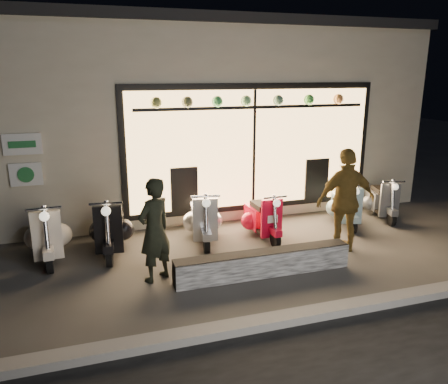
{
  "coord_description": "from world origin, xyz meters",
  "views": [
    {
      "loc": [
        -2.5,
        -6.45,
        3.08
      ],
      "look_at": [
        -0.27,
        0.6,
        1.05
      ],
      "focal_mm": 35.0,
      "sensor_mm": 36.0,
      "label": 1
    }
  ],
  "objects_px": {
    "graffiti_barrier": "(263,263)",
    "scooter_silver": "(203,218)",
    "man": "(155,230)",
    "woman": "(346,201)",
    "scooter_red": "(261,217)"
  },
  "relations": [
    {
      "from": "graffiti_barrier",
      "to": "scooter_silver",
      "type": "xyz_separation_m",
      "value": [
        -0.49,
        1.83,
        0.2
      ]
    },
    {
      "from": "man",
      "to": "woman",
      "type": "height_order",
      "value": "woman"
    },
    {
      "from": "scooter_silver",
      "to": "woman",
      "type": "height_order",
      "value": "woman"
    },
    {
      "from": "man",
      "to": "woman",
      "type": "bearing_deg",
      "value": 149.18
    },
    {
      "from": "woman",
      "to": "man",
      "type": "bearing_deg",
      "value": 5.79
    },
    {
      "from": "scooter_silver",
      "to": "man",
      "type": "distance_m",
      "value": 1.9
    },
    {
      "from": "graffiti_barrier",
      "to": "scooter_red",
      "type": "relative_size",
      "value": 2.24
    },
    {
      "from": "scooter_silver",
      "to": "woman",
      "type": "distance_m",
      "value": 2.65
    },
    {
      "from": "graffiti_barrier",
      "to": "woman",
      "type": "bearing_deg",
      "value": 15.81
    },
    {
      "from": "scooter_silver",
      "to": "man",
      "type": "bearing_deg",
      "value": -117.75
    },
    {
      "from": "scooter_red",
      "to": "woman",
      "type": "bearing_deg",
      "value": -47.42
    },
    {
      "from": "scooter_silver",
      "to": "scooter_red",
      "type": "height_order",
      "value": "scooter_silver"
    },
    {
      "from": "scooter_silver",
      "to": "woman",
      "type": "xyz_separation_m",
      "value": [
        2.22,
        -1.34,
        0.52
      ]
    },
    {
      "from": "scooter_red",
      "to": "woman",
      "type": "xyz_separation_m",
      "value": [
        1.1,
        -1.15,
        0.56
      ]
    },
    {
      "from": "scooter_silver",
      "to": "man",
      "type": "height_order",
      "value": "man"
    }
  ]
}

